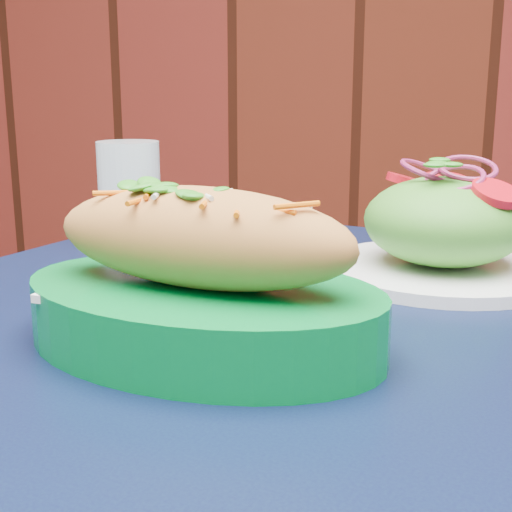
# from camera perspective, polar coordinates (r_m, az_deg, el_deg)

# --- Properties ---
(cafe_table) EXTENTS (0.99, 0.99, 0.75)m
(cafe_table) POSITION_cam_1_polar(r_m,az_deg,el_deg) (0.63, 3.94, -12.79)
(cafe_table) COLOR black
(cafe_table) RESTS_ON ground
(banh_mi_basket) EXTENTS (0.31, 0.24, 0.13)m
(banh_mi_basket) POSITION_cam_1_polar(r_m,az_deg,el_deg) (0.52, -4.39, -2.16)
(banh_mi_basket) COLOR #00722B
(banh_mi_basket) RESTS_ON cafe_table
(salad_plate) EXTENTS (0.24, 0.24, 0.12)m
(salad_plate) POSITION_cam_1_polar(r_m,az_deg,el_deg) (0.75, 14.83, 2.02)
(salad_plate) COLOR white
(salad_plate) RESTS_ON cafe_table
(water_glass) EXTENTS (0.08, 0.08, 0.12)m
(water_glass) POSITION_cam_1_polar(r_m,az_deg,el_deg) (0.90, -10.08, 5.06)
(water_glass) COLOR silver
(water_glass) RESTS_ON cafe_table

